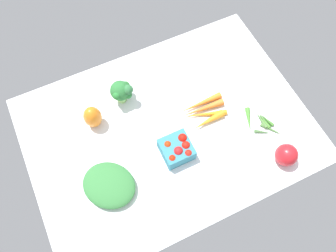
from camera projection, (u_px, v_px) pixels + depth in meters
tablecloth at (168, 129)px, 127.98cm from camera, size 104.00×76.00×2.00cm
bell_pepper_red at (286, 155)px, 118.07cm from camera, size 9.21×9.21×8.28cm
broccoli_head at (122, 91)px, 126.73cm from camera, size 8.32×7.75×10.39cm
carrot_bunch at (204, 111)px, 128.67cm from camera, size 17.54×11.37×2.95cm
bell_pepper_orange at (93, 117)px, 123.33cm from camera, size 6.97×6.97×10.36cm
okra_pile at (260, 123)px, 127.22cm from camera, size 11.97×16.27×1.93cm
berry_basket at (177, 149)px, 119.89cm from camera, size 10.61×10.61×7.13cm
leafy_greens_clump at (109, 185)px, 115.22cm from camera, size 23.93×24.47×4.79cm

